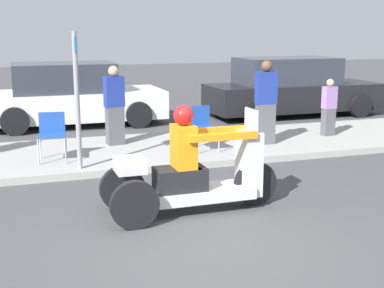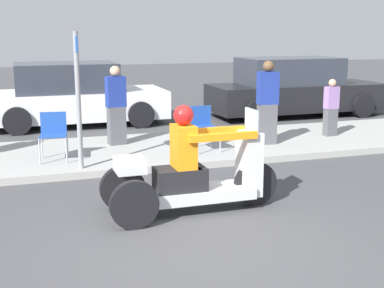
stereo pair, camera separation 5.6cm
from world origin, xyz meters
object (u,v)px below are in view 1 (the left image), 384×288
object	(u,v)px
parked_car_lot_center	(71,96)
spectator_far_back	(114,107)
street_sign	(77,95)
folding_chair_curbside	(201,123)
parked_car_lot_left	(291,89)
spectator_mid_group	(329,108)
folding_chair_set_back	(52,131)
spectator_near_curb	(266,104)
motorcycle_trike	(193,175)

from	to	relation	value
parked_car_lot_center	spectator_far_back	bearing A→B (deg)	-81.04
street_sign	folding_chair_curbside	bearing A→B (deg)	15.35
spectator_far_back	parked_car_lot_left	bearing A→B (deg)	26.61
folding_chair_curbside	parked_car_lot_left	bearing A→B (deg)	43.10
spectator_mid_group	folding_chair_set_back	distance (m)	5.74
spectator_mid_group	street_sign	world-z (taller)	street_sign
parked_car_lot_center	parked_car_lot_left	bearing A→B (deg)	-4.32
spectator_near_curb	parked_car_lot_left	bearing A→B (deg)	54.32
parked_car_lot_left	street_sign	size ratio (longest dim) A/B	2.17
folding_chair_set_back	parked_car_lot_center	xyz separation A→B (m)	(0.77, 4.04, 0.10)
spectator_near_curb	street_sign	xyz separation A→B (m)	(-3.72, -0.76, 0.41)
folding_chair_set_back	street_sign	size ratio (longest dim) A/B	0.37
parked_car_lot_center	spectator_near_curb	bearing A→B (deg)	-50.56
motorcycle_trike	parked_car_lot_left	xyz separation A→B (m)	(5.12, 6.61, 0.24)
spectator_far_back	parked_car_lot_left	xyz separation A→B (m)	(5.39, 2.70, -0.12)
parked_car_lot_left	folding_chair_curbside	bearing A→B (deg)	-136.90
spectator_far_back	motorcycle_trike	bearing A→B (deg)	-86.09
spectator_mid_group	spectator_near_curb	bearing A→B (deg)	-169.30
folding_chair_set_back	motorcycle_trike	bearing A→B (deg)	-63.04
motorcycle_trike	spectator_mid_group	bearing A→B (deg)	38.47
motorcycle_trike	folding_chair_curbside	size ratio (longest dim) A/B	2.87
folding_chair_curbside	folding_chair_set_back	xyz separation A→B (m)	(-2.69, 0.11, 0.00)
spectator_mid_group	parked_car_lot_left	bearing A→B (deg)	74.18
parked_car_lot_center	street_sign	size ratio (longest dim) A/B	1.99
spectator_far_back	street_sign	bearing A→B (deg)	-118.70
spectator_far_back	parked_car_lot_center	world-z (taller)	spectator_far_back
motorcycle_trike	spectator_near_curb	size ratio (longest dim) A/B	1.44
spectator_near_curb	folding_chair_set_back	bearing A→B (deg)	-179.84
folding_chair_curbside	spectator_near_curb	bearing A→B (deg)	5.08
spectator_far_back	parked_car_lot_center	bearing A→B (deg)	98.96
parked_car_lot_center	spectator_mid_group	bearing A→B (deg)	-36.86
motorcycle_trike	folding_chair_set_back	distance (m)	3.38
spectator_near_curb	spectator_far_back	bearing A→B (deg)	162.59
spectator_mid_group	street_sign	bearing A→B (deg)	-168.68
folding_chair_set_back	parked_car_lot_left	xyz separation A→B (m)	(6.65, 3.59, 0.12)
folding_chair_set_back	spectator_near_curb	bearing A→B (deg)	0.16
parked_car_lot_center	motorcycle_trike	bearing A→B (deg)	-83.82
spectator_near_curb	folding_chair_set_back	xyz separation A→B (m)	(-4.08, -0.01, -0.28)
parked_car_lot_left	spectator_mid_group	bearing A→B (deg)	-105.82
spectator_mid_group	folding_chair_set_back	bearing A→B (deg)	-176.78
parked_car_lot_left	street_sign	distance (m)	7.67
folding_chair_set_back	spectator_far_back	bearing A→B (deg)	35.28
spectator_far_back	spectator_near_curb	bearing A→B (deg)	-17.41
spectator_mid_group	folding_chair_curbside	distance (m)	3.06
motorcycle_trike	parked_car_lot_center	size ratio (longest dim) A/B	0.54
spectator_far_back	parked_car_lot_center	size ratio (longest dim) A/B	0.35
motorcycle_trike	parked_car_lot_center	bearing A→B (deg)	96.18
motorcycle_trike	street_sign	world-z (taller)	street_sign
spectator_far_back	parked_car_lot_left	size ratio (longest dim) A/B	0.32
spectator_mid_group	spectator_near_curb	world-z (taller)	spectator_near_curb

